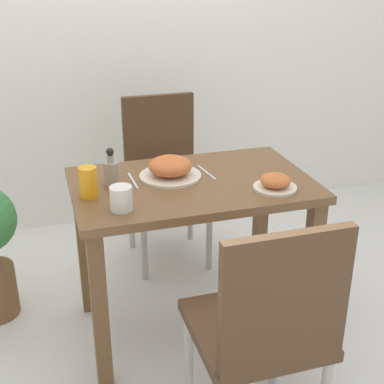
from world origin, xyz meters
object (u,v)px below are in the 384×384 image
(side_plate, at_px, (275,183))
(chair_near, at_px, (266,326))
(food_plate, at_px, (170,168))
(chair_far, at_px, (164,169))
(drink_cup, at_px, (121,198))
(juice_glass, at_px, (88,182))
(sauce_bottle, at_px, (111,172))

(side_plate, bearing_deg, chair_near, -116.47)
(chair_near, bearing_deg, side_plate, -116.47)
(food_plate, bearing_deg, side_plate, -33.65)
(chair_far, distance_m, drink_cup, 1.01)
(drink_cup, bearing_deg, food_plate, 45.48)
(food_plate, bearing_deg, juice_glass, -163.40)
(chair_near, height_order, food_plate, chair_near)
(chair_near, height_order, juice_glass, chair_near)
(chair_far, relative_size, side_plate, 5.16)
(juice_glass, bearing_deg, sauce_bottle, 40.46)
(chair_far, distance_m, food_plate, 0.70)
(chair_near, distance_m, side_plate, 0.65)
(food_plate, relative_size, sauce_bottle, 1.63)
(chair_near, bearing_deg, sauce_bottle, -65.34)
(drink_cup, xyz_separation_m, juice_glass, (-0.10, 0.15, 0.02))
(chair_near, relative_size, drink_cup, 9.80)
(chair_near, height_order, side_plate, chair_near)
(food_plate, distance_m, side_plate, 0.45)
(food_plate, relative_size, drink_cup, 2.85)
(juice_glass, xyz_separation_m, sauce_bottle, (0.10, 0.09, -0.00))
(drink_cup, bearing_deg, chair_far, 66.85)
(chair_far, distance_m, juice_glass, 0.93)
(juice_glass, bearing_deg, drink_cup, -56.77)
(chair_far, bearing_deg, juice_glass, -123.02)
(chair_near, xyz_separation_m, sauce_bottle, (-0.35, 0.77, 0.28))
(food_plate, bearing_deg, sauce_bottle, -175.90)
(chair_far, relative_size, drink_cup, 9.80)
(side_plate, bearing_deg, food_plate, 146.35)
(side_plate, bearing_deg, drink_cup, -178.94)
(chair_far, bearing_deg, sauce_bottle, -120.12)
(side_plate, height_order, sauce_bottle, sauce_bottle)
(food_plate, height_order, side_plate, food_plate)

